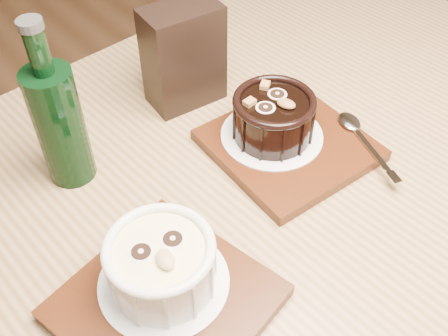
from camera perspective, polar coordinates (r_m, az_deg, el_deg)
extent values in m
cube|color=olive|center=(0.62, 3.39, -6.09)|extent=(1.24, 0.86, 0.04)
cylinder|color=olive|center=(1.34, 8.72, 5.42)|extent=(0.06, 0.06, 0.71)
cube|color=#491F0C|center=(0.53, -6.32, -14.34)|extent=(0.21, 0.21, 0.01)
cylinder|color=white|center=(0.53, -6.56, -12.17)|extent=(0.13, 0.13, 0.00)
cylinder|color=white|center=(0.51, -6.81, -10.54)|extent=(0.10, 0.10, 0.05)
cylinder|color=#FFF79B|center=(0.49, -7.07, -8.90)|extent=(0.09, 0.09, 0.00)
torus|color=white|center=(0.49, -7.11, -8.66)|extent=(0.11, 0.11, 0.01)
cylinder|color=black|center=(0.49, -9.02, -8.96)|extent=(0.02, 0.02, 0.00)
cylinder|color=black|center=(0.49, -5.61, -7.65)|extent=(0.02, 0.02, 0.00)
ellipsoid|color=tan|center=(0.47, -6.40, -9.87)|extent=(0.02, 0.03, 0.01)
cube|color=#491F0C|center=(0.67, 7.03, 2.49)|extent=(0.19, 0.19, 0.01)
cylinder|color=white|center=(0.67, 5.23, 3.61)|extent=(0.13, 0.13, 0.00)
cylinder|color=black|center=(0.65, 5.38, 5.33)|extent=(0.10, 0.10, 0.05)
cylinder|color=black|center=(0.64, 5.53, 7.00)|extent=(0.08, 0.08, 0.00)
torus|color=black|center=(0.64, 5.55, 7.24)|extent=(0.10, 0.10, 0.01)
cylinder|color=black|center=(0.63, 4.55, 6.61)|extent=(0.02, 0.02, 0.00)
cylinder|color=black|center=(0.65, 5.83, 8.05)|extent=(0.02, 0.02, 0.00)
ellipsoid|color=brown|center=(0.63, 6.80, 6.95)|extent=(0.02, 0.03, 0.01)
cube|color=#926030|center=(0.63, 2.80, 7.17)|extent=(0.01, 0.01, 0.01)
cube|color=#926030|center=(0.66, 4.49, 8.98)|extent=(0.02, 0.02, 0.01)
cube|color=black|center=(0.71, -4.43, 12.05)|extent=(0.11, 0.07, 0.14)
cylinder|color=black|center=(0.62, -17.37, 4.28)|extent=(0.06, 0.06, 0.15)
cylinder|color=black|center=(0.56, -19.60, 11.87)|extent=(0.02, 0.02, 0.05)
cylinder|color=#333333|center=(0.55, -20.38, 14.46)|extent=(0.03, 0.03, 0.01)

